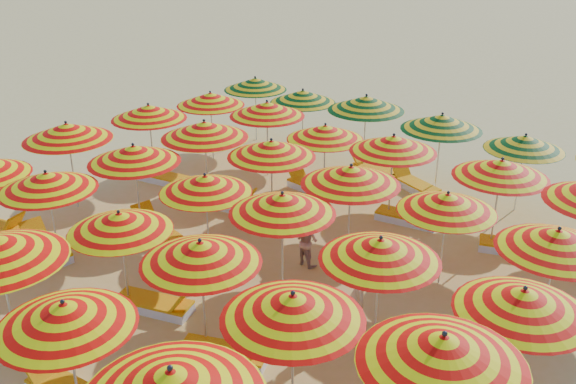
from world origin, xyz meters
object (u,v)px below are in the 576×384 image
at_px(umbrella_7, 47,181).
at_px(umbrella_23, 557,240).
at_px(umbrella_25, 267,109).
at_px(umbrella_11, 443,350).
at_px(lounger_4, 156,304).
at_px(umbrella_3, 65,315).
at_px(umbrella_19, 204,130).
at_px(umbrella_22, 447,203).
at_px(lounger_16, 376,170).
at_px(umbrella_26, 325,132).
at_px(umbrella_13, 134,154).
at_px(umbrella_20, 271,149).
at_px(beachgoer_a, 358,292).
at_px(lounger_12, 312,186).
at_px(umbrella_18, 149,112).
at_px(umbrella_17, 523,301).
at_px(umbrella_15, 282,204).
at_px(umbrella_28, 501,169).
at_px(umbrella_21, 351,175).
at_px(umbrella_9, 201,252).
at_px(umbrella_10, 293,307).
at_px(lounger_3, 46,248).
at_px(lounger_14, 516,247).
at_px(lounger_17, 414,185).
at_px(umbrella_31, 303,96).
at_px(umbrella_27, 393,144).
at_px(lounger_10, 228,203).
at_px(umbrella_30, 255,84).
at_px(lounger_11, 514,321).
at_px(lounger_5, 226,354).
at_px(beachgoer_b, 307,241).
at_px(umbrella_24, 210,99).
at_px(lounger_13, 409,218).
at_px(umbrella_34, 525,143).
at_px(umbrella_12, 67,132).
at_px(umbrella_16, 380,250).
at_px(umbrella_32, 366,103).

bearing_deg(umbrella_7, umbrella_23, 24.49).
bearing_deg(umbrella_25, umbrella_7, -91.95).
relative_size(umbrella_11, lounger_4, 1.52).
distance_m(umbrella_3, umbrella_19, 8.67).
xyz_separation_m(umbrella_22, lounger_16, (-4.70, 4.69, -1.90)).
bearing_deg(umbrella_26, umbrella_13, -117.34).
height_order(umbrella_20, beachgoer_a, umbrella_20).
xyz_separation_m(umbrella_19, lounger_12, (1.74, 2.72, -2.15)).
bearing_deg(umbrella_18, umbrella_11, -21.63).
bearing_deg(lounger_16, umbrella_17, 133.20).
height_order(umbrella_15, umbrella_26, umbrella_15).
distance_m(umbrella_18, lounger_4, 7.88).
bearing_deg(umbrella_28, lounger_16, 154.78).
distance_m(lounger_12, lounger_16, 2.50).
distance_m(umbrella_11, umbrella_21, 6.62).
distance_m(umbrella_9, beachgoer_a, 3.42).
bearing_deg(umbrella_19, umbrella_10, -34.63).
height_order(umbrella_10, umbrella_21, umbrella_21).
bearing_deg(lounger_3, umbrella_15, -149.55).
distance_m(umbrella_10, lounger_12, 9.72).
xyz_separation_m(umbrella_11, umbrella_15, (-5.02, 2.47, -0.13)).
bearing_deg(umbrella_7, lounger_14, 41.95).
bearing_deg(lounger_3, lounger_17, -111.67).
bearing_deg(umbrella_7, umbrella_31, 90.31).
xyz_separation_m(umbrella_3, lounger_3, (-5.59, 2.76, -1.96)).
relative_size(umbrella_27, lounger_14, 1.43).
bearing_deg(lounger_10, umbrella_30, 111.67).
xyz_separation_m(umbrella_10, umbrella_26, (-4.92, 7.51, -0.12)).
xyz_separation_m(umbrella_20, umbrella_23, (7.47, -0.28, -0.03)).
bearing_deg(lounger_11, umbrella_17, -72.93).
relative_size(umbrella_11, lounger_12, 1.57).
bearing_deg(lounger_5, beachgoer_b, 81.52).
bearing_deg(umbrella_20, umbrella_24, 152.93).
relative_size(umbrella_9, beachgoer_b, 2.27).
bearing_deg(umbrella_19, umbrella_26, 46.98).
distance_m(umbrella_21, lounger_5, 5.19).
bearing_deg(lounger_13, lounger_5, -99.06).
height_order(umbrella_23, umbrella_27, umbrella_27).
height_order(umbrella_26, umbrella_28, umbrella_28).
height_order(umbrella_26, umbrella_34, umbrella_26).
xyz_separation_m(umbrella_11, lounger_16, (-7.13, 9.71, -2.15)).
xyz_separation_m(lounger_12, lounger_13, (3.37, -0.03, 0.00)).
relative_size(umbrella_22, beachgoer_a, 1.53).
xyz_separation_m(umbrella_12, beachgoer_b, (7.14, 1.68, -1.66)).
relative_size(umbrella_10, umbrella_23, 1.06).
distance_m(umbrella_15, umbrella_17, 5.35).
bearing_deg(umbrella_10, umbrella_20, 133.57).
bearing_deg(umbrella_24, lounger_12, -0.12).
bearing_deg(umbrella_16, umbrella_34, 91.80).
bearing_deg(umbrella_32, umbrella_23, -33.65).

